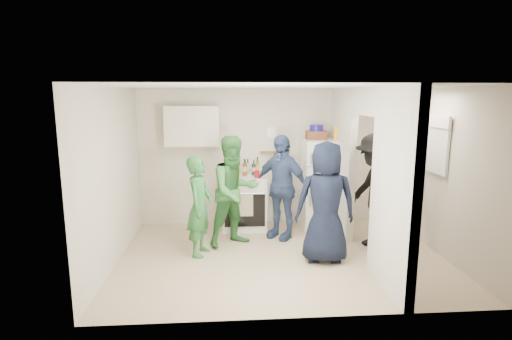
{
  "coord_description": "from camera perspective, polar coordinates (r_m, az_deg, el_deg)",
  "views": [
    {
      "loc": [
        -0.78,
        -5.62,
        2.37
      ],
      "look_at": [
        -0.35,
        0.4,
        1.25
      ],
      "focal_mm": 28.0,
      "sensor_mm": 36.0,
      "label": 1
    }
  ],
  "objects": [
    {
      "name": "bottle_e",
      "position": [
        7.3,
        -1.18,
        0.54
      ],
      "size": [
        0.07,
        0.07,
        0.27
      ],
      "primitive_type": "cylinder",
      "color": "#AAB1BC",
      "rests_on": "stove"
    },
    {
      "name": "bottle_d",
      "position": [
        7.07,
        -1.64,
        0.38
      ],
      "size": [
        0.07,
        0.07,
        0.31
      ],
      "primitive_type": "cylinder",
      "color": "brown",
      "rests_on": "stove"
    },
    {
      "name": "blue_bowl",
      "position": [
        7.21,
        8.63,
        5.98
      ],
      "size": [
        0.24,
        0.24,
        0.11
      ],
      "primitive_type": "cylinder",
      "color": "navy",
      "rests_on": "wicker_basket"
    },
    {
      "name": "red_cup",
      "position": [
        6.94,
        0.13,
        -0.62
      ],
      "size": [
        0.09,
        0.09,
        0.12
      ],
      "primitive_type": "cylinder",
      "color": "red",
      "rests_on": "stove"
    },
    {
      "name": "bottle_a",
      "position": [
        7.21,
        -3.94,
        0.51
      ],
      "size": [
        0.06,
        0.06,
        0.3
      ],
      "primitive_type": "cylinder",
      "color": "brown",
      "rests_on": "stove"
    },
    {
      "name": "wall_right",
      "position": [
        6.55,
        25.01,
        -0.32
      ],
      "size": [
        0.0,
        3.4,
        3.4
      ],
      "primitive_type": "plane",
      "rotation": [
        1.57,
        0.0,
        -1.57
      ],
      "color": "silver",
      "rests_on": "floor"
    },
    {
      "name": "spice_shelf",
      "position": [
        7.38,
        2.01,
        2.57
      ],
      "size": [
        0.35,
        0.08,
        0.03
      ],
      "primitive_type": "cube",
      "color": "olive",
      "rests_on": "wall_back"
    },
    {
      "name": "upper_cabinet",
      "position": [
        7.18,
        -9.09,
        6.24
      ],
      "size": [
        0.95,
        0.34,
        0.7
      ],
      "primitive_type": "cube",
      "color": "silver",
      "rests_on": "wall_back"
    },
    {
      "name": "person_navy",
      "position": [
        5.79,
        9.91,
        -4.58
      ],
      "size": [
        0.9,
        0.62,
        1.76
      ],
      "primitive_type": "imported",
      "rotation": [
        0.0,
        0.0,
        -3.21
      ],
      "color": "black",
      "rests_on": "floor"
    },
    {
      "name": "bottle_h",
      "position": [
        6.99,
        -4.16,
        0.16
      ],
      "size": [
        0.07,
        0.07,
        0.29
      ],
      "primitive_type": "cylinder",
      "color": "silver",
      "rests_on": "stove"
    },
    {
      "name": "person_green_left",
      "position": [
        6.03,
        -8.06,
        -5.14
      ],
      "size": [
        0.49,
        0.62,
        1.51
      ],
      "primitive_type": "imported",
      "rotation": [
        0.0,
        0.0,
        1.31
      ],
      "color": "#2E743F",
      "rests_on": "floor"
    },
    {
      "name": "partition_pier_front",
      "position": [
        5.06,
        19.09,
        -2.87
      ],
      "size": [
        0.12,
        1.2,
        2.5
      ],
      "primitive_type": "cube",
      "color": "silver",
      "rests_on": "floor"
    },
    {
      "name": "partition_header",
      "position": [
        5.96,
        15.53,
        9.46
      ],
      "size": [
        0.12,
        1.0,
        0.4
      ],
      "primitive_type": "cube",
      "color": "silver",
      "rests_on": "partition_pier_back"
    },
    {
      "name": "person_nook",
      "position": [
        6.49,
        16.64,
        -2.95
      ],
      "size": [
        0.9,
        1.29,
        1.82
      ],
      "primitive_type": "imported",
      "rotation": [
        0.0,
        0.0,
        -1.36
      ],
      "color": "black",
      "rests_on": "floor"
    },
    {
      "name": "bottle_c",
      "position": [
        7.25,
        -2.53,
        0.36
      ],
      "size": [
        0.06,
        0.06,
        0.24
      ],
      "primitive_type": "cylinder",
      "color": "#AAB3B8",
      "rests_on": "stove"
    },
    {
      "name": "nook_window",
      "position": [
        6.66,
        24.3,
        3.38
      ],
      "size": [
        0.03,
        0.7,
        0.8
      ],
      "primitive_type": "cube",
      "color": "black",
      "rests_on": "wall_right"
    },
    {
      "name": "nook_window_frame",
      "position": [
        6.65,
        24.19,
        3.38
      ],
      "size": [
        0.04,
        0.76,
        0.86
      ],
      "primitive_type": "cube",
      "color": "white",
      "rests_on": "wall_right"
    },
    {
      "name": "wall_back",
      "position": [
        7.45,
        1.97,
        1.86
      ],
      "size": [
        4.8,
        0.0,
        4.8
      ],
      "primitive_type": "plane",
      "rotation": [
        1.57,
        0.0,
        0.0
      ],
      "color": "silver",
      "rests_on": "floor"
    },
    {
      "name": "person_denim",
      "position": [
        6.68,
        3.56,
        -2.42
      ],
      "size": [
        1.06,
        0.99,
        1.75
      ],
      "primitive_type": "imported",
      "rotation": [
        0.0,
        0.0,
        -0.69
      ],
      "color": "#39457D",
      "rests_on": "floor"
    },
    {
      "name": "wall_left",
      "position": [
        5.95,
        -19.8,
        -0.96
      ],
      "size": [
        0.0,
        3.4,
        3.4
      ],
      "primitive_type": "plane",
      "rotation": [
        1.57,
        0.0,
        1.57
      ],
      "color": "silver",
      "rests_on": "floor"
    },
    {
      "name": "ceiling",
      "position": [
        5.67,
        3.89,
        11.8
      ],
      "size": [
        4.8,
        4.8,
        0.0
      ],
      "primitive_type": "plane",
      "rotation": [
        3.14,
        0.0,
        0.0
      ],
      "color": "white",
      "rests_on": "wall_back"
    },
    {
      "name": "fridge",
      "position": [
        7.33,
        9.26,
        -1.95
      ],
      "size": [
        0.66,
        0.64,
        1.61
      ],
      "primitive_type": "cube",
      "color": "white",
      "rests_on": "floor"
    },
    {
      "name": "floor",
      "position": [
        6.15,
        3.59,
        -12.18
      ],
      "size": [
        4.8,
        4.8,
        0.0
      ],
      "primitive_type": "plane",
      "color": "#D0B493",
      "rests_on": "ground"
    },
    {
      "name": "wicker_basket",
      "position": [
        7.22,
        8.6,
        4.95
      ],
      "size": [
        0.35,
        0.25,
        0.15
      ],
      "primitive_type": "cube",
      "color": "brown",
      "rests_on": "fridge"
    },
    {
      "name": "stove",
      "position": [
        7.24,
        -1.73,
        -4.57
      ],
      "size": [
        0.81,
        0.68,
        0.97
      ],
      "primitive_type": "cube",
      "color": "white",
      "rests_on": "floor"
    },
    {
      "name": "yellow_cup_stack_stove",
      "position": [
        6.89,
        -2.68,
        -0.16
      ],
      "size": [
        0.09,
        0.09,
        0.25
      ],
      "primitive_type": "cylinder",
      "color": "yellow",
      "rests_on": "stove"
    },
    {
      "name": "wall_front",
      "position": [
        4.15,
        6.92,
        -5.23
      ],
      "size": [
        4.8,
        0.0,
        4.8
      ],
      "primitive_type": "plane",
      "rotation": [
        -1.57,
        0.0,
        0.0
      ],
      "color": "silver",
      "rests_on": "floor"
    },
    {
      "name": "person_green_center",
      "position": [
        6.35,
        -3.07,
        -3.06
      ],
      "size": [
        1.08,
        1.0,
        1.76
      ],
      "primitive_type": "imported",
      "rotation": [
        0.0,
        0.0,
        0.52
      ],
      "color": "#388041",
      "rests_on": "floor"
    },
    {
      "name": "nook_valance",
      "position": [
        6.61,
        24.22,
        6.39
      ],
      "size": [
        0.04,
        0.82,
        0.18
      ],
      "primitive_type": "cube",
      "color": "white",
      "rests_on": "wall_right"
    },
    {
      "name": "bottle_g",
      "position": [
        7.25,
        0.22,
        0.66
      ],
      "size": [
        0.06,
        0.06,
        0.32
      ],
      "primitive_type": "cylinder",
      "color": "olive",
      "rests_on": "stove"
    },
    {
      "name": "partition_pier_back",
      "position": [
        7.09,
        12.17,
        1.19
      ],
      "size": [
        0.12,
        1.2,
        2.5
      ],
      "primitive_type": "cube",
      "color": "silver",
      "rests_on": "floor"
    },
    {
      "name": "bottle_i",
      "position": [
        7.21,
        -1.54,
        0.34
      ],
      "size": [
        0.06,
        0.06,
        0.25
      ],
      "primitive_type": "cylinder",
      "color": "#52380E",
      "rests_on": "stove"
    },
    {
      "name": "bottle_f",
      "position": [
        7.14,
        -0.32,
        0.33
      ],
      "size": [
        0.08,
        0.08,
        0.27
      ],
      "primitive_type": "cylinder",
      "color": "#163E1F",
      "rests_on": "stove"
    },
    {
      "name": "yellow_cup_stack_top",
      "position": [
        7.15,
        11.39,
        5.21
      ],
      "size": [
        0.09,
        0.09,
        0.25
      ],
      "primitive_type": "cylinder",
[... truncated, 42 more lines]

